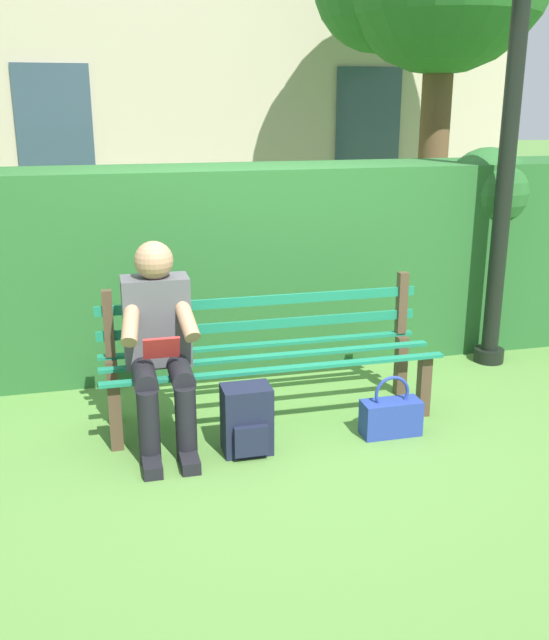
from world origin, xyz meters
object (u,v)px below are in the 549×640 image
object	(u,v)px
backpack	(247,420)
handbag	(391,416)
park_bench	(268,352)
lamp_post	(513,96)
person_seated	(159,340)

from	to	relation	value
backpack	handbag	xyz separation A→B (m)	(-0.87, -0.00, -0.07)
park_bench	backpack	bearing A→B (deg)	63.36
backpack	lamp_post	world-z (taller)	lamp_post
person_seated	lamp_post	bearing A→B (deg)	-164.57
park_bench	lamp_post	distance (m)	2.46
backpack	lamp_post	size ratio (longest dim) A/B	0.11
handbag	lamp_post	distance (m)	2.40
person_seated	backpack	size ratio (longest dim) A/B	2.95
handbag	person_seated	bearing A→B (deg)	-12.27
handbag	lamp_post	world-z (taller)	lamp_post
handbag	lamp_post	xyz separation A→B (m)	(-1.22, -0.98, 1.82)
park_bench	handbag	size ratio (longest dim) A/B	5.52
person_seated	lamp_post	size ratio (longest dim) A/B	0.33
handbag	park_bench	bearing A→B (deg)	-35.66
person_seated	lamp_post	world-z (taller)	lamp_post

